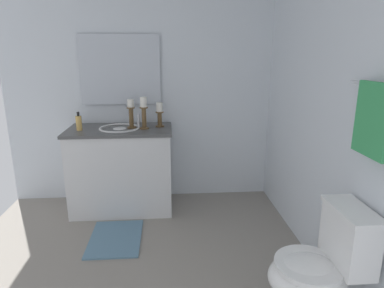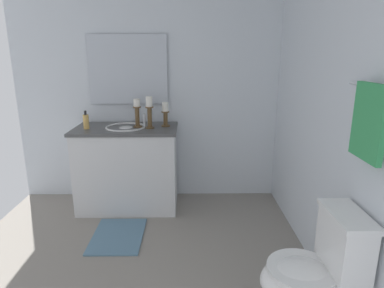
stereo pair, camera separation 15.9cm
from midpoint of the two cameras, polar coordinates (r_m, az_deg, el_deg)
name	(u,v)px [view 2 (the right image)]	position (r m, az deg, el deg)	size (l,w,h in m)	color
floor	(136,256)	(2.86, -7.91, -18.49)	(2.48, 2.82, 0.02)	gray
wall_back	(326,104)	(2.61, 23.51, 6.32)	(2.48, 0.04, 2.45)	silver
wall_left	(148,87)	(3.63, -6.22, 9.65)	(0.04, 2.82, 2.45)	silver
vanity_cabinet	(128,168)	(3.51, -9.62, -4.01)	(0.58, 1.03, 0.85)	silver
sink_basin	(126,131)	(3.40, -9.89, 2.16)	(0.40, 0.40, 0.24)	white
mirror	(128,70)	(3.60, -9.64, 12.39)	(0.02, 0.82, 0.71)	silver
candle_holder_tall	(165,114)	(3.39, -3.21, 5.17)	(0.09, 0.09, 0.24)	brown
candle_holder_short	(149,111)	(3.30, -5.90, 5.55)	(0.09, 0.09, 0.31)	brown
candle_holder_mid	(137,112)	(3.37, -8.02, 5.38)	(0.09, 0.09, 0.28)	brown
soap_bottle	(86,121)	(3.41, -16.37, 3.73)	(0.06, 0.06, 0.18)	#E5B259
toilet	(313,275)	(2.16, 22.10, -20.06)	(0.39, 0.54, 0.75)	white
towel_bar	(377,87)	(1.92, 31.23, 8.28)	(0.02, 0.02, 0.55)	silver
towel_near_vanity	(369,122)	(1.93, 30.07, 3.22)	(0.28, 0.03, 0.39)	#389E59
bath_mat	(118,236)	(3.13, -11.05, -15.13)	(0.60, 0.44, 0.02)	slate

